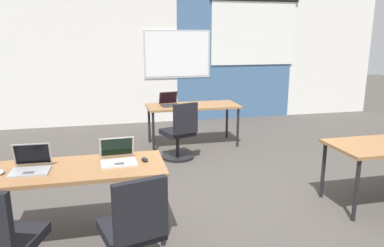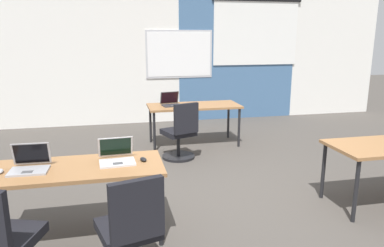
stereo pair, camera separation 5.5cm
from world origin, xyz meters
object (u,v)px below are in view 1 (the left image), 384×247
object	(u,v)px
laptop_near_left_inner	(118,157)
laptop_far_left	(170,103)
mouse_near_left_inner	(145,159)
chair_near_left_inner	(134,238)
chair_far_left	(180,136)
mouse_near_left_end	(1,172)
desk_near_left	(78,173)
laptop_near_left_end	(31,165)
desk_far_center	(193,108)

from	to	relation	value
laptop_near_left_inner	laptop_far_left	bearing A→B (deg)	67.04
mouse_near_left_inner	chair_near_left_inner	world-z (taller)	chair_near_left_inner
chair_far_left	mouse_near_left_inner	distance (m)	2.20
mouse_near_left_inner	mouse_near_left_end	world-z (taller)	same
desk_near_left	chair_far_left	world-z (taller)	chair_far_left
desk_near_left	chair_near_left_inner	world-z (taller)	chair_near_left_inner
desk_near_left	mouse_near_left_inner	world-z (taller)	mouse_near_left_inner
laptop_far_left	laptop_near_left_end	size ratio (longest dim) A/B	1.10
laptop_far_left	mouse_near_left_inner	distance (m)	2.90
chair_far_left	mouse_near_left_end	size ratio (longest dim) A/B	8.43
chair_far_left	mouse_near_left_inner	world-z (taller)	chair_far_left
mouse_near_left_inner	chair_near_left_inner	xyz separation A→B (m)	(-0.18, -0.79, -0.36)
desk_near_left	laptop_far_left	world-z (taller)	laptop_far_left
mouse_near_left_end	laptop_near_left_inner	bearing A→B (deg)	4.51
desk_far_center	mouse_near_left_end	size ratio (longest dim) A/B	14.66
chair_far_left	laptop_near_left_inner	xyz separation A→B (m)	(-1.00, -2.00, 0.39)
mouse_near_left_inner	desk_far_center	bearing A→B (deg)	67.87
laptop_near_left_end	chair_near_left_inner	bearing A→B (deg)	-40.15
laptop_far_left	laptop_near_left_inner	bearing A→B (deg)	-119.29
chair_near_left_inner	desk_far_center	bearing A→B (deg)	-125.13
desk_near_left	laptop_far_left	distance (m)	3.15
desk_near_left	chair_far_left	size ratio (longest dim) A/B	1.74
chair_far_left	mouse_near_left_inner	size ratio (longest dim) A/B	8.25
mouse_near_left_end	chair_far_left	bearing A→B (deg)	46.03
laptop_near_left_inner	mouse_near_left_end	distance (m)	1.02
chair_near_left_inner	laptop_near_left_end	distance (m)	1.20
desk_far_center	mouse_near_left_inner	world-z (taller)	mouse_near_left_inner
laptop_near_left_inner	mouse_near_left_end	size ratio (longest dim) A/B	3.19
desk_near_left	chair_near_left_inner	xyz separation A→B (m)	(0.45, -0.76, -0.28)
desk_far_center	laptop_near_left_inner	size ratio (longest dim) A/B	4.59
laptop_near_left_inner	mouse_near_left_end	bearing A→B (deg)	-178.98
laptop_far_left	chair_far_left	size ratio (longest dim) A/B	0.41
chair_near_left_inner	laptop_near_left_inner	bearing A→B (deg)	-99.92
desk_far_center	laptop_near_left_inner	bearing A→B (deg)	-116.69
laptop_near_left_inner	desk_near_left	bearing A→B (deg)	-174.03
desk_far_center	laptop_near_left_end	world-z (taller)	laptop_near_left_end
laptop_far_left	laptop_near_left_inner	xyz separation A→B (m)	(-0.98, -2.77, -0.00)
desk_near_left	mouse_near_left_inner	size ratio (longest dim) A/B	14.35
chair_near_left_inner	mouse_near_left_end	distance (m)	1.36
laptop_far_left	laptop_near_left_end	world-z (taller)	laptop_near_left_end
laptop_far_left	chair_near_left_inner	xyz separation A→B (m)	(-0.91, -3.60, -0.39)
laptop_far_left	chair_near_left_inner	size ratio (longest dim) A/B	0.41
mouse_near_left_end	mouse_near_left_inner	bearing A→B (deg)	2.09
laptop_far_left	mouse_near_left_inner	world-z (taller)	laptop_far_left
mouse_near_left_inner	laptop_near_left_inner	bearing A→B (deg)	172.28
laptop_near_left_inner	laptop_near_left_end	bearing A→B (deg)	-179.24
laptop_near_left_end	mouse_near_left_end	xyz separation A→B (m)	(-0.24, -0.02, -0.03)
laptop_near_left_inner	chair_near_left_inner	xyz separation A→B (m)	(0.07, -0.82, -0.39)
mouse_near_left_inner	laptop_near_left_end	size ratio (longest dim) A/B	0.33
mouse_near_left_inner	laptop_far_left	bearing A→B (deg)	75.40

